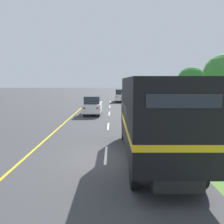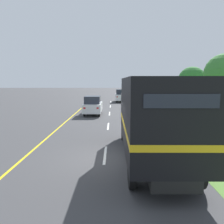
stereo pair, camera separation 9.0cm
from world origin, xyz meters
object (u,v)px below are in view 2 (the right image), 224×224
delineator_post (177,129)px  roadside_tree_mid (192,80)px  horse_trailer_truck (153,116)px  lead_car_white_ahead (121,96)px  lead_car_white (93,105)px  highway_sign (188,103)px

delineator_post → roadside_tree_mid: bearing=68.0°
horse_trailer_truck → lead_car_white_ahead: size_ratio=1.99×
lead_car_white → lead_car_white_ahead: (3.39, 13.95, 0.06)m
lead_car_white → delineator_post: (6.07, -9.27, -0.47)m
lead_car_white → roadside_tree_mid: (12.83, 7.49, 2.57)m
roadside_tree_mid → delineator_post: (-6.76, -16.76, -3.04)m
roadside_tree_mid → horse_trailer_truck: bearing=-113.4°
highway_sign → lead_car_white: bearing=137.0°
lead_car_white_ahead → delineator_post: lead_car_white_ahead is taller
lead_car_white_ahead → roadside_tree_mid: 11.71m
horse_trailer_truck → roadside_tree_mid: (9.01, 20.85, 1.53)m
horse_trailer_truck → lead_car_white: horse_trailer_truck is taller
horse_trailer_truck → roadside_tree_mid: bearing=66.6°
lead_car_white_ahead → highway_sign: (4.07, -20.91, 0.88)m
horse_trailer_truck → highway_sign: size_ratio=2.78×
roadside_tree_mid → highway_sign: bearing=-110.4°
lead_car_white → horse_trailer_truck: bearing=-74.1°
horse_trailer_truck → delineator_post: bearing=61.1°
highway_sign → roadside_tree_mid: size_ratio=0.54×
highway_sign → delineator_post: highway_sign is taller
horse_trailer_truck → delineator_post: horse_trailer_truck is taller
highway_sign → delineator_post: bearing=-121.0°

